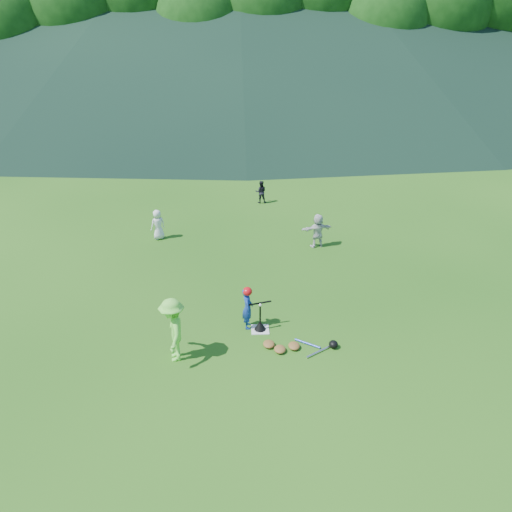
{
  "coord_description": "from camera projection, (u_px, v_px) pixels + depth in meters",
  "views": [
    {
      "loc": [
        -0.55,
        -10.65,
        7.16
      ],
      "look_at": [
        0.0,
        2.5,
        0.9
      ],
      "focal_mm": 35.0,
      "sensor_mm": 36.0,
      "label": 1
    }
  ],
  "objects": [
    {
      "name": "batting_tee",
      "position": [
        260.0,
        326.0,
        12.65
      ],
      "size": [
        0.3,
        0.3,
        0.68
      ],
      "color": "black",
      "rests_on": "home_plate"
    },
    {
      "name": "fielder_d",
      "position": [
        318.0,
        231.0,
        17.12
      ],
      "size": [
        1.16,
        0.61,
        1.19
      ],
      "primitive_type": "imported",
      "rotation": [
        0.0,
        0.0,
        3.38
      ],
      "color": "silver",
      "rests_on": "ground"
    },
    {
      "name": "ground",
      "position": [
        260.0,
        330.0,
        12.71
      ],
      "size": [
        120.0,
        120.0,
        0.0
      ],
      "primitive_type": "plane",
      "color": "#1E5012",
      "rests_on": "ground"
    },
    {
      "name": "fielder_a",
      "position": [
        158.0,
        225.0,
        17.77
      ],
      "size": [
        0.63,
        0.58,
        1.09
      ],
      "primitive_type": "imported",
      "rotation": [
        0.0,
        0.0,
        3.74
      ],
      "color": "silver",
      "rests_on": "ground"
    },
    {
      "name": "outfield_fence",
      "position": [
        242.0,
        114.0,
        37.67
      ],
      "size": [
        70.07,
        0.08,
        1.33
      ],
      "color": "gray",
      "rests_on": "ground"
    },
    {
      "name": "batter_gear",
      "position": [
        248.0,
        292.0,
        12.4
      ],
      "size": [
        0.73,
        0.26,
        0.48
      ],
      "color": "red",
      "rests_on": "ground"
    },
    {
      "name": "baseball",
      "position": [
        260.0,
        305.0,
        12.39
      ],
      "size": [
        0.08,
        0.08,
        0.08
      ],
      "primitive_type": "sphere",
      "color": "white",
      "rests_on": "batting_tee"
    },
    {
      "name": "batter_child",
      "position": [
        248.0,
        308.0,
        12.6
      ],
      "size": [
        0.27,
        0.41,
        1.12
      ],
      "primitive_type": "imported",
      "rotation": [
        0.0,
        0.0,
        1.58
      ],
      "color": "navy",
      "rests_on": "ground"
    },
    {
      "name": "tree_line",
      "position": [
        242.0,
        5.0,
        39.71
      ],
      "size": [
        70.04,
        11.4,
        14.82
      ],
      "color": "#382314",
      "rests_on": "ground"
    },
    {
      "name": "fielder_b",
      "position": [
        261.0,
        192.0,
        21.31
      ],
      "size": [
        0.48,
        0.37,
        0.97
      ],
      "primitive_type": "imported",
      "rotation": [
        0.0,
        0.0,
        3.13
      ],
      "color": "black",
      "rests_on": "ground"
    },
    {
      "name": "equipment_pile",
      "position": [
        294.0,
        346.0,
        11.97
      ],
      "size": [
        1.8,
        0.78,
        0.19
      ],
      "color": "olive",
      "rests_on": "ground"
    },
    {
      "name": "adult_coach",
      "position": [
        173.0,
        330.0,
        11.31
      ],
      "size": [
        0.71,
        1.08,
        1.57
      ],
      "primitive_type": "imported",
      "rotation": [
        0.0,
        0.0,
        -1.44
      ],
      "color": "#74EE46",
      "rests_on": "ground"
    },
    {
      "name": "home_plate",
      "position": [
        260.0,
        330.0,
        12.7
      ],
      "size": [
        0.45,
        0.45,
        0.02
      ],
      "primitive_type": "cube",
      "color": "silver",
      "rests_on": "ground"
    }
  ]
}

